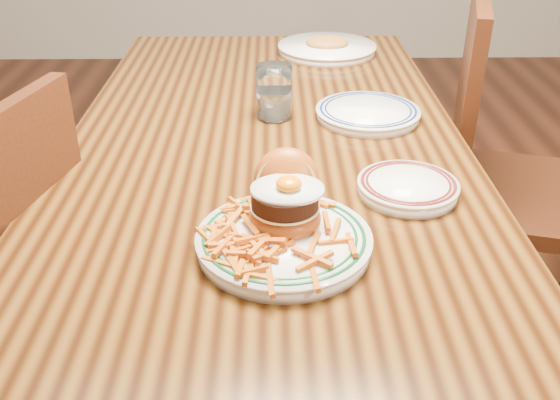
{
  "coord_description": "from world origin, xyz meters",
  "views": [
    {
      "loc": [
        0.01,
        -1.24,
        1.3
      ],
      "look_at": [
        0.03,
        -0.41,
        0.83
      ],
      "focal_mm": 40.0,
      "sensor_mm": 36.0,
      "label": 1
    }
  ],
  "objects_px": {
    "table": "(266,172)",
    "side_plate": "(408,187)",
    "chair_right": "(506,176)",
    "main_plate": "(284,225)"
  },
  "relations": [
    {
      "from": "table",
      "to": "chair_right",
      "type": "relative_size",
      "value": 1.62
    },
    {
      "from": "table",
      "to": "chair_right",
      "type": "xyz_separation_m",
      "value": [
        0.64,
        0.23,
        -0.13
      ]
    },
    {
      "from": "table",
      "to": "side_plate",
      "type": "height_order",
      "value": "side_plate"
    },
    {
      "from": "chair_right",
      "to": "main_plate",
      "type": "distance_m",
      "value": 0.92
    },
    {
      "from": "table",
      "to": "side_plate",
      "type": "distance_m",
      "value": 0.38
    },
    {
      "from": "chair_right",
      "to": "side_plate",
      "type": "bearing_deg",
      "value": 67.14
    },
    {
      "from": "main_plate",
      "to": "chair_right",
      "type": "bearing_deg",
      "value": 50.3
    },
    {
      "from": "table",
      "to": "main_plate",
      "type": "height_order",
      "value": "main_plate"
    },
    {
      "from": "table",
      "to": "side_plate",
      "type": "relative_size",
      "value": 8.83
    },
    {
      "from": "table",
      "to": "chair_right",
      "type": "bearing_deg",
      "value": 19.58
    }
  ]
}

